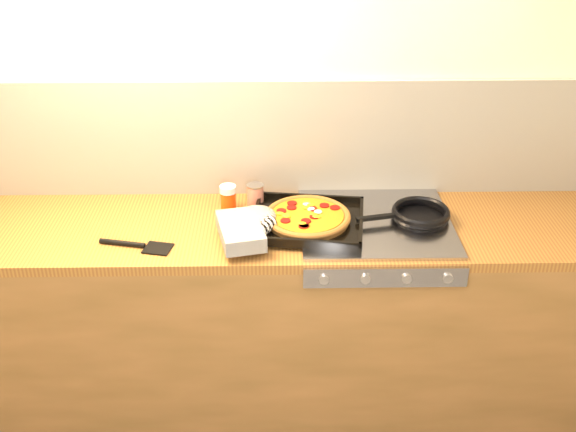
{
  "coord_description": "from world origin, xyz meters",
  "views": [
    {
      "loc": [
        0.06,
        -1.24,
        2.22
      ],
      "look_at": [
        0.1,
        1.08,
        0.95
      ],
      "focal_mm": 42.0,
      "sensor_mm": 36.0,
      "label": 1
    }
  ],
  "objects_px": {
    "frying_pan": "(419,214)",
    "juice_glass": "(228,198)",
    "pizza_on_tray": "(289,220)",
    "tomato_can": "(255,196)"
  },
  "relations": [
    {
      "from": "frying_pan",
      "to": "juice_glass",
      "type": "height_order",
      "value": "juice_glass"
    },
    {
      "from": "pizza_on_tray",
      "to": "juice_glass",
      "type": "relative_size",
      "value": 5.37
    },
    {
      "from": "tomato_can",
      "to": "frying_pan",
      "type": "bearing_deg",
      "value": -12.5
    },
    {
      "from": "tomato_can",
      "to": "juice_glass",
      "type": "height_order",
      "value": "juice_glass"
    },
    {
      "from": "frying_pan",
      "to": "pizza_on_tray",
      "type": "bearing_deg",
      "value": -173.39
    },
    {
      "from": "pizza_on_tray",
      "to": "frying_pan",
      "type": "relative_size",
      "value": 1.48
    },
    {
      "from": "pizza_on_tray",
      "to": "juice_glass",
      "type": "xyz_separation_m",
      "value": [
        -0.25,
        0.17,
        0.01
      ]
    },
    {
      "from": "pizza_on_tray",
      "to": "juice_glass",
      "type": "bearing_deg",
      "value": 144.92
    },
    {
      "from": "tomato_can",
      "to": "juice_glass",
      "type": "xyz_separation_m",
      "value": [
        -0.11,
        -0.03,
        0.01
      ]
    },
    {
      "from": "pizza_on_tray",
      "to": "tomato_can",
      "type": "distance_m",
      "value": 0.25
    }
  ]
}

